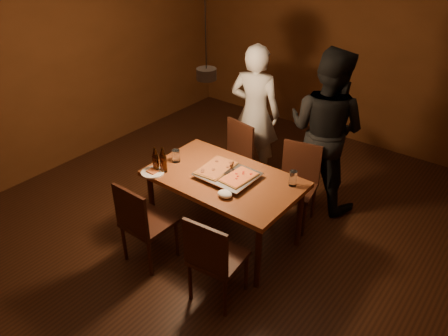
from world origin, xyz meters
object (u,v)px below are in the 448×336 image
Objects in this scene: chair_near_left at (141,218)px; pendant_lamp at (206,73)px; dining_table at (224,183)px; beer_bottle_a at (156,159)px; chair_far_left at (234,152)px; diner_white at (255,113)px; chair_near_right at (213,254)px; plate_slice at (153,172)px; beer_bottle_b at (163,160)px; chair_far_right at (298,177)px; diner_dark at (325,130)px; pizza_tray at (227,176)px.

pendant_lamp is (0.18, 0.77, 1.22)m from chair_near_left.
beer_bottle_a is (-0.62, -0.31, 0.20)m from dining_table.
chair_far_left is 0.59m from diner_white.
chair_far_left is 1.00× the size of chair_near_right.
pendant_lamp is (0.41, 0.38, 1.00)m from plate_slice.
beer_bottle_a is 0.93× the size of beer_bottle_b.
beer_bottle_b is 1.55m from diner_white.
chair_far_left is 1.54m from chair_near_left.
diner_dark reaches higher than chair_far_right.
beer_bottle_a is 0.13× the size of diner_dark.
pizza_tray is at bearing 50.90° from chair_far_right.
dining_table is at bearing 71.36° from diner_dark.
chair_near_right is 1.96× the size of beer_bottle_a.
plate_slice is 1.93m from diner_dark.
chair_near_left is at bearing 77.96° from diner_white.
pizza_tray is (0.49, -0.76, 0.24)m from chair_far_left.
beer_bottle_a is at bearing 91.32° from chair_far_left.
pendant_lamp is at bearing 179.03° from pizza_tray.
chair_near_right reaches higher than plate_slice.
diner_white is (-0.96, 2.00, 0.32)m from chair_near_right.
plate_slice is 0.14× the size of diner_white.
pendant_lamp is (-0.65, 0.74, 1.22)m from chair_near_right.
beer_bottle_a is 1.57m from diner_white.
chair_near_right is at bearing -18.83° from plate_slice.
pizza_tray is 1.30m from diner_dark.
chair_far_right is 0.91× the size of pizza_tray.
chair_near_right is 0.89m from pizza_tray.
chair_near_right is 2.10× the size of plate_slice.
beer_bottle_a is (-0.24, 0.46, 0.34)m from chair_near_left.
diner_white is at bearing 103.77° from pendant_lamp.
dining_table is 2.73× the size of pizza_tray.
chair_near_left is 2.06m from diner_white.
diner_white is at bearing -41.25° from chair_far_right.
dining_table is at bearing 26.70° from beer_bottle_a.
beer_bottle_b is at bearing 35.33° from chair_far_right.
plate_slice is (-0.07, -0.09, -0.12)m from beer_bottle_b.
diner_white is at bearing 85.74° from beer_bottle_a.
dining_table is 3.00× the size of chair_far_right.
pizza_tray is 2.22× the size of beer_bottle_a.
beer_bottle_b is 0.17m from plate_slice.
pendant_lamp is (-0.64, -1.23, 0.84)m from diner_dark.
pendant_lamp is at bearing 38.97° from chair_far_right.
beer_bottle_b is (-0.57, -0.30, 0.11)m from pizza_tray.
dining_table is 0.88× the size of diner_white.
chair_near_left is at bearing 176.14° from chair_near_right.
chair_near_right is at bearing 79.39° from chair_far_right.
chair_near_right is 1.57m from pendant_lamp.
dining_table is at bearing 130.64° from chair_far_left.
chair_near_left is 0.84m from chair_near_right.
beer_bottle_b is at bearing 13.68° from beer_bottle_a.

